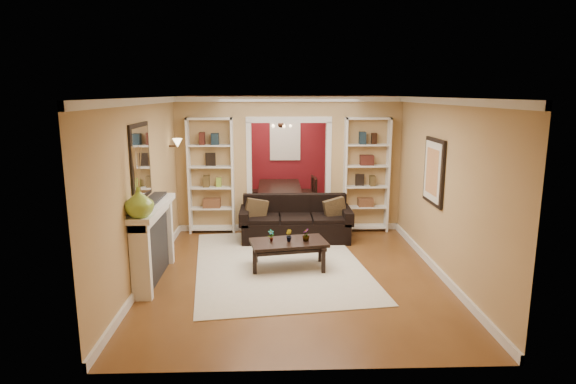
{
  "coord_description": "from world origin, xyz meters",
  "views": [
    {
      "loc": [
        -0.34,
        -8.42,
        2.77
      ],
      "look_at": [
        -0.08,
        -0.8,
        1.19
      ],
      "focal_mm": 30.0,
      "sensor_mm": 36.0,
      "label": 1
    }
  ],
  "objects_px": {
    "bookshelf_left": "(211,176)",
    "bookshelf_right": "(366,175)",
    "dining_table": "(281,198)",
    "sofa": "(296,219)",
    "fireplace": "(155,243)",
    "coffee_table": "(289,255)"
  },
  "relations": [
    {
      "from": "bookshelf_left",
      "to": "sofa",
      "type": "bearing_deg",
      "value": -19.33
    },
    {
      "from": "bookshelf_left",
      "to": "bookshelf_right",
      "type": "distance_m",
      "value": 3.1
    },
    {
      "from": "bookshelf_left",
      "to": "bookshelf_right",
      "type": "height_order",
      "value": "same"
    },
    {
      "from": "coffee_table",
      "to": "bookshelf_right",
      "type": "distance_m",
      "value": 2.82
    },
    {
      "from": "fireplace",
      "to": "dining_table",
      "type": "distance_m",
      "value": 4.67
    },
    {
      "from": "bookshelf_right",
      "to": "dining_table",
      "type": "distance_m",
      "value": 2.54
    },
    {
      "from": "dining_table",
      "to": "bookshelf_left",
      "type": "bearing_deg",
      "value": 140.22
    },
    {
      "from": "fireplace",
      "to": "bookshelf_left",
      "type": "bearing_deg",
      "value": 77.95
    },
    {
      "from": "bookshelf_right",
      "to": "fireplace",
      "type": "xyz_separation_m",
      "value": [
        -3.64,
        -2.53,
        -0.57
      ]
    },
    {
      "from": "bookshelf_left",
      "to": "fireplace",
      "type": "bearing_deg",
      "value": -102.05
    },
    {
      "from": "bookshelf_left",
      "to": "fireplace",
      "type": "xyz_separation_m",
      "value": [
        -0.54,
        -2.53,
        -0.57
      ]
    },
    {
      "from": "sofa",
      "to": "coffee_table",
      "type": "xyz_separation_m",
      "value": [
        -0.19,
        -1.53,
        -0.19
      ]
    },
    {
      "from": "bookshelf_right",
      "to": "coffee_table",
      "type": "bearing_deg",
      "value": -127.7
    },
    {
      "from": "coffee_table",
      "to": "dining_table",
      "type": "distance_m",
      "value": 3.82
    },
    {
      "from": "dining_table",
      "to": "coffee_table",
      "type": "bearing_deg",
      "value": -179.27
    },
    {
      "from": "coffee_table",
      "to": "fireplace",
      "type": "relative_size",
      "value": 0.7
    },
    {
      "from": "bookshelf_left",
      "to": "dining_table",
      "type": "height_order",
      "value": "bookshelf_left"
    },
    {
      "from": "bookshelf_left",
      "to": "bookshelf_right",
      "type": "xyz_separation_m",
      "value": [
        3.1,
        0.0,
        0.0
      ]
    },
    {
      "from": "bookshelf_left",
      "to": "fireplace",
      "type": "height_order",
      "value": "bookshelf_left"
    },
    {
      "from": "fireplace",
      "to": "coffee_table",
      "type": "bearing_deg",
      "value": 11.77
    },
    {
      "from": "sofa",
      "to": "bookshelf_right",
      "type": "bearing_deg",
      "value": 21.85
    },
    {
      "from": "sofa",
      "to": "fireplace",
      "type": "bearing_deg",
      "value": -138.36
    }
  ]
}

